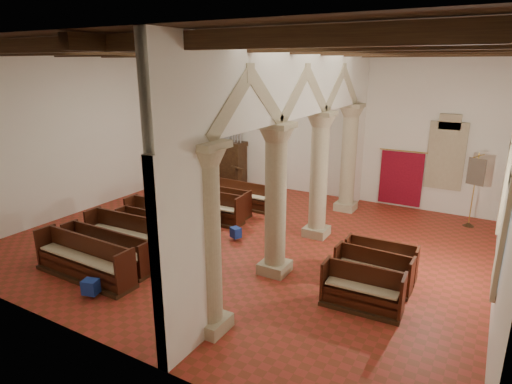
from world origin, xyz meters
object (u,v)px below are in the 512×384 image
at_px(pipe_organ, 224,154).
at_px(processional_banner, 472,204).
at_px(lectern, 238,181).
at_px(nave_pew_0, 84,265).
at_px(aisle_pew_0, 362,295).

bearing_deg(pipe_organ, processional_banner, -2.96).
relative_size(pipe_organ, lectern, 3.70).
relative_size(pipe_organ, processional_banner, 1.69).
xyz_separation_m(nave_pew_0, aisle_pew_0, (6.78, 2.17, -0.02)).
bearing_deg(lectern, pipe_organ, 168.58).
distance_m(pipe_organ, processional_banner, 10.63).
bearing_deg(pipe_organ, lectern, -35.23).
bearing_deg(aisle_pew_0, pipe_organ, 137.07).
xyz_separation_m(processional_banner, aisle_pew_0, (-1.74, -7.06, -0.48)).
relative_size(lectern, processional_banner, 0.45).
distance_m(pipe_organ, nave_pew_0, 10.04).
distance_m(nave_pew_0, aisle_pew_0, 7.12).
bearing_deg(pipe_organ, nave_pew_0, -77.96).
xyz_separation_m(lectern, processional_banner, (9.24, 0.42, 0.34)).
xyz_separation_m(pipe_organ, nave_pew_0, (2.08, -9.77, -1.00)).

